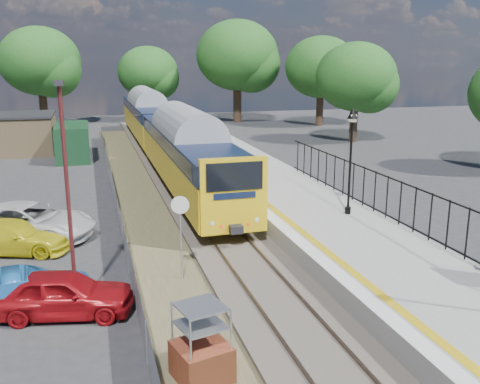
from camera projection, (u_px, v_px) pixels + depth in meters
name	position (u px, v px, depth m)	size (l,w,h in m)	color
ground	(279.00, 308.00, 16.31)	(120.00, 120.00, 0.00)	#2D2D30
track_bed	(200.00, 218.00, 25.19)	(5.90, 80.00, 0.29)	#473F38
platform	(306.00, 213.00, 24.78)	(5.00, 70.00, 0.90)	gray
platform_edge	(264.00, 207.00, 24.12)	(0.90, 70.00, 0.01)	silver
victorian_lamp_north	(352.00, 135.00, 22.27)	(0.44, 0.44, 4.60)	black
palisade_fence	(427.00, 214.00, 19.68)	(0.12, 26.00, 2.00)	black
wire_fence	(116.00, 201.00, 26.26)	(0.06, 52.00, 1.20)	#999EA3
outbuilding	(15.00, 135.00, 42.19)	(10.80, 10.10, 3.12)	#9D8359
tree_line	(153.00, 67.00, 54.28)	(56.80, 43.80, 11.88)	#332319
train	(162.00, 129.00, 39.68)	(2.82, 40.83, 3.51)	gold
brick_plinth	(201.00, 344.00, 12.45)	(1.47, 1.47, 1.94)	brown
speed_sign	(180.00, 223.00, 17.81)	(0.60, 0.17, 3.02)	#999EA3
carpark_lamp	(67.00, 185.00, 15.25)	(0.25, 0.50, 6.84)	#481818
car_red	(63.00, 294.00, 15.71)	(1.64, 4.07, 1.39)	#9E0E14
car_blue	(25.00, 292.00, 15.88)	(1.39, 3.98, 1.31)	#1A58A1
car_yellow	(13.00, 237.00, 20.87)	(1.80, 4.44, 1.29)	yellow
car_white	(28.00, 222.00, 22.34)	(2.57, 5.58, 1.55)	silver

